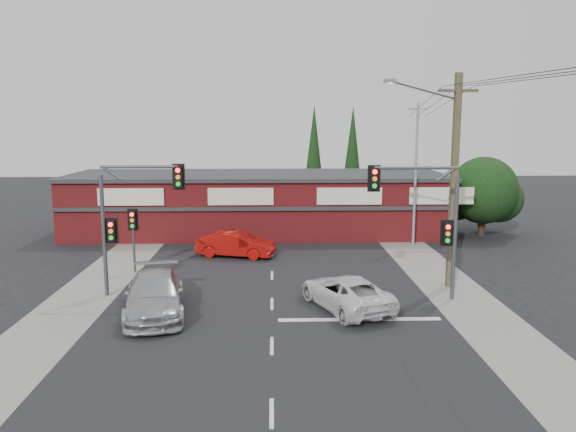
{
  "coord_description": "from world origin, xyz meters",
  "views": [
    {
      "loc": [
        0.06,
        -22.79,
        7.73
      ],
      "look_at": [
        0.76,
        3.0,
        3.46
      ],
      "focal_mm": 35.0,
      "sensor_mm": 36.0,
      "label": 1
    }
  ],
  "objects_px": {
    "utility_pole": "(451,174)",
    "red_sedan": "(236,244)",
    "silver_suv": "(155,295)",
    "shop_building": "(258,203)",
    "white_suv": "(346,292)"
  },
  "relations": [
    {
      "from": "shop_building",
      "to": "silver_suv",
      "type": "bearing_deg",
      "value": -102.18
    },
    {
      "from": "utility_pole",
      "to": "red_sedan",
      "type": "bearing_deg",
      "value": 148.52
    },
    {
      "from": "shop_building",
      "to": "utility_pole",
      "type": "bearing_deg",
      "value": -56.24
    },
    {
      "from": "white_suv",
      "to": "silver_suv",
      "type": "relative_size",
      "value": 0.9
    },
    {
      "from": "white_suv",
      "to": "red_sedan",
      "type": "bearing_deg",
      "value": -82.62
    },
    {
      "from": "shop_building",
      "to": "utility_pole",
      "type": "relative_size",
      "value": 2.73
    },
    {
      "from": "silver_suv",
      "to": "white_suv",
      "type": "bearing_deg",
      "value": -6.16
    },
    {
      "from": "silver_suv",
      "to": "utility_pole",
      "type": "distance_m",
      "value": 14.38
    },
    {
      "from": "silver_suv",
      "to": "red_sedan",
      "type": "distance_m",
      "value": 10.35
    },
    {
      "from": "white_suv",
      "to": "shop_building",
      "type": "xyz_separation_m",
      "value": [
        -4.12,
        17.07,
        1.43
      ]
    },
    {
      "from": "utility_pole",
      "to": "shop_building",
      "type": "bearing_deg",
      "value": 123.76
    },
    {
      "from": "silver_suv",
      "to": "shop_building",
      "type": "relative_size",
      "value": 0.21
    },
    {
      "from": "red_sedan",
      "to": "utility_pole",
      "type": "relative_size",
      "value": 0.46
    },
    {
      "from": "red_sedan",
      "to": "shop_building",
      "type": "distance_m",
      "value": 7.78
    },
    {
      "from": "white_suv",
      "to": "red_sedan",
      "type": "height_order",
      "value": "red_sedan"
    }
  ]
}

